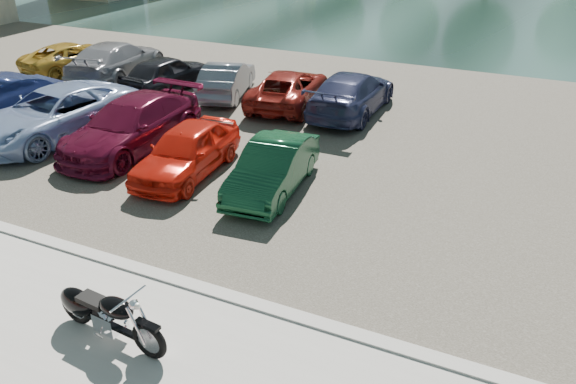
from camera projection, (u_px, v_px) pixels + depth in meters
name	position (u px, v px, depth m)	size (l,w,h in m)	color
ground	(151.00, 369.00, 8.86)	(200.00, 200.00, 0.00)	#595447
kerb	(217.00, 294.00, 10.44)	(60.00, 0.30, 0.14)	#A3A19A
parking_lot	(366.00, 134.00, 17.71)	(60.00, 18.00, 0.04)	#3C3830
river	(488.00, 2.00, 41.06)	(120.00, 40.00, 0.00)	#172A26
motorcycle	(101.00, 312.00, 9.22)	(2.33, 0.75, 1.05)	black
car_2	(56.00, 114.00, 17.14)	(2.49, 5.40, 1.50)	#8EA4CE
car_3	(132.00, 125.00, 16.33)	(2.06, 5.06, 1.47)	#550C24
car_4	(187.00, 151.00, 14.83)	(1.58, 3.93, 1.34)	red
car_5	(273.00, 168.00, 13.98)	(1.32, 3.79, 1.25)	#114025
car_6	(73.00, 57.00, 23.94)	(2.02, 4.39, 1.22)	gold
car_7	(116.00, 60.00, 22.82)	(2.14, 5.26, 1.53)	gray
car_8	(166.00, 73.00, 21.45)	(1.61, 4.00, 1.36)	black
car_9	(227.00, 79.00, 20.87)	(1.36, 3.90, 1.28)	slate
car_10	(288.00, 88.00, 19.92)	(2.07, 4.50, 1.25)	maroon
car_11	(352.00, 93.00, 19.15)	(1.98, 4.87, 1.41)	#292D50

